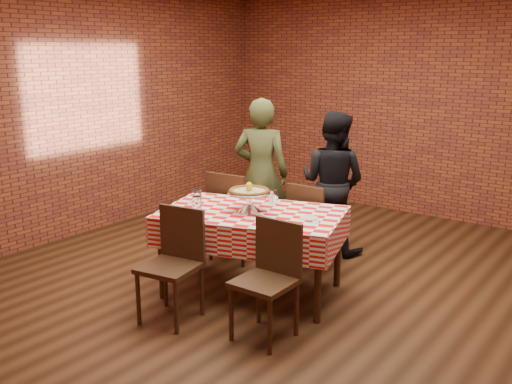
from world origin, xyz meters
TOP-DOWN VIEW (x-y plane):
  - ground at (0.00, 0.00)m, footprint 6.00×6.00m
  - back_wall at (0.00, 3.00)m, footprint 5.50×0.00m
  - table at (-0.09, -0.33)m, footprint 1.76×1.35m
  - tablecloth at (-0.09, -0.33)m, footprint 1.81×1.40m
  - pizza_stand at (-0.12, -0.33)m, footprint 0.51×0.51m
  - pizza at (-0.12, -0.33)m, footprint 0.47×0.47m
  - lemon at (-0.12, -0.33)m, footprint 0.08×0.08m
  - water_glass_left at (-0.49, -0.59)m, footprint 0.10×0.10m
  - water_glass_right at (-0.68, -0.39)m, footprint 0.10×0.10m
  - side_plate at (0.43, -0.22)m, footprint 0.19×0.19m
  - sweetener_packet_a at (0.54, -0.29)m, footprint 0.06×0.05m
  - sweetener_packet_b at (0.52, -0.27)m, footprint 0.06×0.06m
  - condiment_caddy at (-0.11, 0.00)m, footprint 0.09×0.08m
  - chair_near_left at (-0.28, -1.16)m, footprint 0.49×0.49m
  - chair_near_right at (0.50, -0.96)m, footprint 0.42×0.42m
  - chair_far_left at (-0.74, 0.27)m, footprint 0.50×0.50m
  - chair_far_right at (0.05, 0.51)m, footprint 0.41×0.41m
  - diner_olive at (-0.77, 0.74)m, footprint 0.71×0.60m
  - diner_black at (-0.07, 1.07)m, footprint 0.77×0.62m

SIDE VIEW (x-z plane):
  - ground at x=0.00m, z-range 0.00..0.00m
  - table at x=-0.09m, z-range 0.00..0.75m
  - chair_far_right at x=0.05m, z-range 0.00..0.88m
  - chair_near_right at x=0.50m, z-range 0.00..0.89m
  - chair_near_left at x=-0.28m, z-range 0.00..0.90m
  - chair_far_left at x=-0.74m, z-range 0.00..0.94m
  - tablecloth at x=-0.09m, z-range 0.49..0.76m
  - diner_black at x=-0.07m, z-range 0.00..1.52m
  - sweetener_packet_a at x=0.54m, z-range 0.76..0.76m
  - sweetener_packet_b at x=0.52m, z-range 0.76..0.76m
  - side_plate at x=0.43m, z-range 0.76..0.77m
  - condiment_caddy at x=-0.11m, z-range 0.76..0.88m
  - water_glass_left at x=-0.49m, z-range 0.76..0.89m
  - water_glass_right at x=-0.68m, z-range 0.76..0.89m
  - diner_olive at x=-0.77m, z-range 0.00..1.65m
  - pizza_stand at x=-0.12m, z-range 0.76..0.93m
  - pizza at x=-0.12m, z-range 0.92..0.95m
  - lemon at x=-0.12m, z-range 0.94..1.02m
  - back_wall at x=0.00m, z-range -1.30..4.20m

